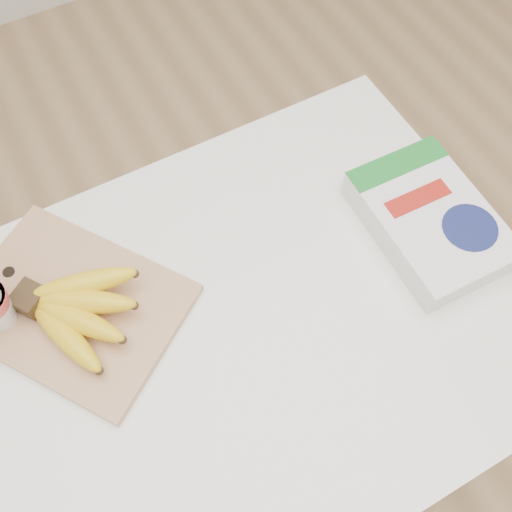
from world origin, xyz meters
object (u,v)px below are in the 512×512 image
at_px(bananas, 74,309).
at_px(cutting_board, 72,306).
at_px(cereal_box, 429,220).
at_px(table, 220,405).

bearing_deg(bananas, cutting_board, 99.13).
relative_size(bananas, cereal_box, 0.74).
xyz_separation_m(cutting_board, bananas, (0.00, -0.03, 0.04)).
bearing_deg(table, cutting_board, 136.96).
bearing_deg(bananas, table, -38.44).
distance_m(cutting_board, bananas, 0.04).
bearing_deg(table, cereal_box, 0.31).
relative_size(table, cereal_box, 3.96).
bearing_deg(cutting_board, bananas, -115.23).
distance_m(table, cereal_box, 0.61).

